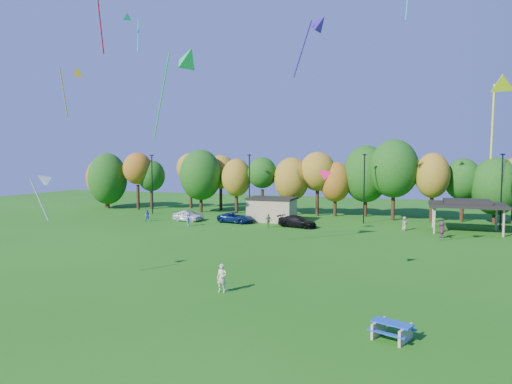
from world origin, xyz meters
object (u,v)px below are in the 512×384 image
(picnic_table, at_px, (392,329))
(car_d, at_px, (297,222))
(kite_flyer, at_px, (222,278))
(car_c, at_px, (236,218))
(car_b, at_px, (189,216))
(car_a, at_px, (187,216))

(picnic_table, xyz_separation_m, car_d, (-13.00, 32.64, 0.25))
(kite_flyer, bearing_deg, picnic_table, -25.78)
(kite_flyer, bearing_deg, car_d, 90.72)
(car_c, xyz_separation_m, car_d, (8.66, -1.11, 0.03))
(car_b, relative_size, car_d, 0.81)
(picnic_table, relative_size, car_c, 0.46)
(car_a, height_order, car_b, car_a)
(car_a, xyz_separation_m, car_c, (6.92, 0.75, 0.02))
(car_d, bearing_deg, car_c, 96.62)
(car_c, bearing_deg, car_a, 104.28)
(car_b, xyz_separation_m, car_c, (7.08, -0.12, 0.03))
(car_b, xyz_separation_m, car_d, (15.74, -1.24, 0.06))
(picnic_table, bearing_deg, car_b, 151.04)
(kite_flyer, height_order, car_a, kite_flyer)
(car_b, relative_size, car_c, 0.81)
(car_d, bearing_deg, picnic_table, -144.35)
(car_a, xyz_separation_m, car_d, (15.58, -0.36, 0.05))
(picnic_table, relative_size, kite_flyer, 1.25)
(car_a, bearing_deg, kite_flyer, -144.40)
(car_a, distance_m, car_b, 0.89)
(picnic_table, distance_m, car_c, 40.10)
(kite_flyer, relative_size, car_c, 0.37)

